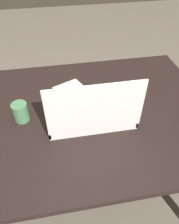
{
  "coord_description": "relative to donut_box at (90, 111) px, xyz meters",
  "views": [
    {
      "loc": [
        0.14,
        0.79,
        1.47
      ],
      "look_at": [
        0.01,
        0.03,
        0.75
      ],
      "focal_mm": 35.0,
      "sensor_mm": 36.0,
      "label": 1
    }
  ],
  "objects": [
    {
      "name": "dining_table",
      "position": [
        -0.01,
        -0.05,
        -0.14
      ],
      "size": [
        1.25,
        0.93,
        0.73
      ],
      "color": "black",
      "rests_on": "ground_plane"
    },
    {
      "name": "coffee_mug",
      "position": [
        0.32,
        -0.06,
        0.0
      ],
      "size": [
        0.07,
        0.07,
        0.09
      ],
      "color": "#4C8456",
      "rests_on": "dining_table"
    },
    {
      "name": "donut_box",
      "position": [
        0.0,
        0.0,
        0.0
      ],
      "size": [
        0.4,
        0.27,
        0.27
      ],
      "color": "white",
      "rests_on": "dining_table"
    },
    {
      "name": "paper_napkin",
      "position": [
        0.07,
        -0.26,
        -0.05
      ],
      "size": [
        0.18,
        0.15,
        0.01
      ],
      "color": "silver",
      "rests_on": "dining_table"
    },
    {
      "name": "ground_plane",
      "position": [
        -0.01,
        -0.05,
        -0.78
      ],
      "size": [
        8.0,
        8.0,
        0.0
      ],
      "primitive_type": "plane",
      "color": "#6B6054"
    }
  ]
}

